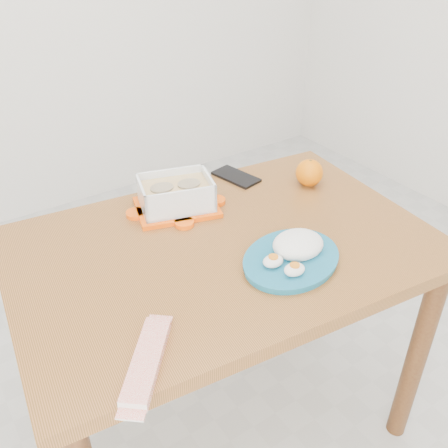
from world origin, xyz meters
TOP-DOWN VIEW (x-y plane):
  - ground at (0.00, 0.00)m, footprint 3.50×3.50m
  - dining_table at (-0.16, -0.01)m, footprint 1.19×0.86m
  - food_container at (-0.18, 0.21)m, footprint 0.28×0.24m
  - orange_fruit at (0.25, 0.11)m, footprint 0.09×0.09m
  - rice_plate at (-0.06, -0.17)m, footprint 0.34×0.34m
  - candy_bar at (-0.52, -0.27)m, footprint 0.18×0.20m
  - smartphone at (0.08, 0.28)m, footprint 0.11×0.17m

SIDE VIEW (x-z plane):
  - ground at x=0.00m, z-range 0.00..0.00m
  - dining_table at x=-0.16m, z-range 0.27..1.02m
  - smartphone at x=0.08m, z-range 0.75..0.76m
  - candy_bar at x=-0.52m, z-range 0.75..0.77m
  - rice_plate at x=-0.06m, z-range 0.74..0.81m
  - orange_fruit at x=0.25m, z-range 0.75..0.84m
  - food_container at x=-0.18m, z-range 0.75..0.85m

